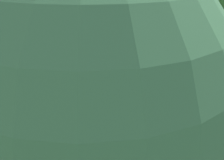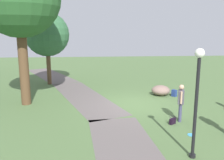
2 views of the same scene
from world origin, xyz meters
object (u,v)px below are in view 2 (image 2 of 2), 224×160
object	(u,v)px
young_tree_near_path	(47,35)
frisbee_on_grass	(191,135)
woman_with_handbag	(181,100)
backpack_by_boulder	(174,93)
handbag_on_grass	(173,121)
lawn_boulder	(161,90)
lamp_post	(197,92)

from	to	relation	value
young_tree_near_path	frisbee_on_grass	size ratio (longest dim) A/B	19.50
woman_with_handbag	backpack_by_boulder	size ratio (longest dim) A/B	4.02
young_tree_near_path	frisbee_on_grass	xyz separation A→B (m)	(-9.36, -6.75, -3.54)
young_tree_near_path	handbag_on_grass	distance (m)	10.98
lawn_boulder	handbag_on_grass	distance (m)	4.61
woman_with_handbag	handbag_on_grass	bearing A→B (deg)	125.62
lamp_post	frisbee_on_grass	xyz separation A→B (m)	(1.55, -0.61, -2.07)
backpack_by_boulder	frisbee_on_grass	xyz separation A→B (m)	(-5.34, 1.19, -0.18)
handbag_on_grass	woman_with_handbag	bearing A→B (deg)	-54.38
lamp_post	frisbee_on_grass	distance (m)	2.65
young_tree_near_path	handbag_on_grass	size ratio (longest dim) A/B	13.43
lawn_boulder	handbag_on_grass	bearing A→B (deg)	170.07
lamp_post	backpack_by_boulder	xyz separation A→B (m)	(6.88, -1.80, -1.88)
lawn_boulder	woman_with_handbag	xyz separation A→B (m)	(-4.24, 0.37, 0.63)
woman_with_handbag	frisbee_on_grass	xyz separation A→B (m)	(-1.43, 0.09, -0.92)
backpack_by_boulder	handbag_on_grass	bearing A→B (deg)	160.07
young_tree_near_path	lawn_boulder	xyz separation A→B (m)	(-3.69, -7.21, -3.26)
woman_with_handbag	handbag_on_grass	distance (m)	0.94
handbag_on_grass	frisbee_on_grass	distance (m)	1.19
young_tree_near_path	lamp_post	bearing A→B (deg)	-150.60
young_tree_near_path	woman_with_handbag	distance (m)	10.79
handbag_on_grass	young_tree_near_path	bearing A→B (deg)	37.96
lamp_post	handbag_on_grass	bearing A→B (deg)	-5.89
woman_with_handbag	frisbee_on_grass	distance (m)	1.70
handbag_on_grass	frisbee_on_grass	bearing A→B (deg)	-163.55
woman_with_handbag	young_tree_near_path	bearing A→B (deg)	40.79
young_tree_near_path	woman_with_handbag	size ratio (longest dim) A/B	3.18
woman_with_handbag	handbag_on_grass	xyz separation A→B (m)	(-0.30, 0.42, -0.79)
lamp_post	handbag_on_grass	xyz separation A→B (m)	(2.68, -0.28, -1.94)
lamp_post	backpack_by_boulder	distance (m)	7.36
lamp_post	backpack_by_boulder	world-z (taller)	lamp_post
young_tree_near_path	woman_with_handbag	xyz separation A→B (m)	(-7.93, -6.84, -2.63)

